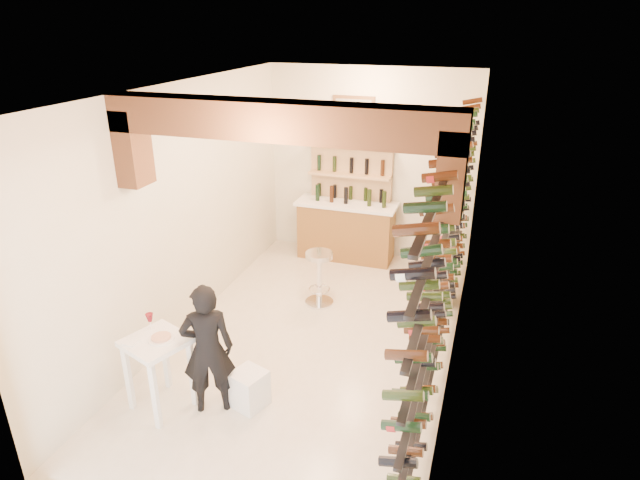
# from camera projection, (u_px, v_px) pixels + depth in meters

# --- Properties ---
(ground) EXTENTS (6.00, 6.00, 0.00)m
(ground) POSITION_uv_depth(u_px,v_px,m) (313.00, 340.00, 7.02)
(ground) COLOR beige
(ground) RESTS_ON ground
(room_shell) EXTENTS (3.52, 6.02, 3.21)m
(room_shell) POSITION_uv_depth(u_px,v_px,m) (304.00, 179.00, 5.93)
(room_shell) COLOR beige
(room_shell) RESTS_ON ground
(wine_rack) EXTENTS (0.32, 5.70, 2.56)m
(wine_rack) POSITION_uv_depth(u_px,v_px,m) (442.00, 246.00, 5.98)
(wine_rack) COLOR black
(wine_rack) RESTS_ON ground
(back_counter) EXTENTS (1.70, 0.62, 1.29)m
(back_counter) POSITION_uv_depth(u_px,v_px,m) (346.00, 229.00, 9.23)
(back_counter) COLOR brown
(back_counter) RESTS_ON ground
(back_shelving) EXTENTS (1.40, 0.31, 2.73)m
(back_shelving) POSITION_uv_depth(u_px,v_px,m) (351.00, 190.00, 9.19)
(back_shelving) COLOR tan
(back_shelving) RESTS_ON ground
(tasting_table) EXTENTS (0.75, 0.75, 1.02)m
(tasting_table) POSITION_uv_depth(u_px,v_px,m) (157.00, 352.00, 5.58)
(tasting_table) COLOR white
(tasting_table) RESTS_ON ground
(white_stool) EXTENTS (0.42, 0.42, 0.42)m
(white_stool) POSITION_uv_depth(u_px,v_px,m) (249.00, 389.00, 5.78)
(white_stool) COLOR white
(white_stool) RESTS_ON ground
(person) EXTENTS (0.65, 0.57, 1.48)m
(person) POSITION_uv_depth(u_px,v_px,m) (208.00, 349.00, 5.53)
(person) COLOR black
(person) RESTS_ON ground
(chrome_barstool) EXTENTS (0.42, 0.42, 0.81)m
(chrome_barstool) POSITION_uv_depth(u_px,v_px,m) (319.00, 274.00, 7.75)
(chrome_barstool) COLOR silver
(chrome_barstool) RESTS_ON ground
(crate_lower) EXTENTS (0.66, 0.56, 0.34)m
(crate_lower) POSITION_uv_depth(u_px,v_px,m) (431.00, 292.00, 7.88)
(crate_lower) COLOR tan
(crate_lower) RESTS_ON ground
(crate_upper) EXTENTS (0.48, 0.34, 0.27)m
(crate_upper) POSITION_uv_depth(u_px,v_px,m) (433.00, 273.00, 7.76)
(crate_upper) COLOR tan
(crate_upper) RESTS_ON crate_lower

